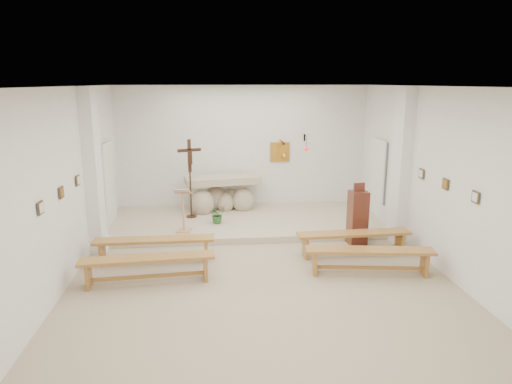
{
  "coord_description": "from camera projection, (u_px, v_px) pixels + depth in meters",
  "views": [
    {
      "loc": [
        -0.86,
        -7.73,
        3.57
      ],
      "look_at": [
        0.04,
        1.6,
        1.31
      ],
      "focal_mm": 32.0,
      "sensor_mm": 36.0,
      "label": 1
    }
  ],
  "objects": [
    {
      "name": "station_frame_left_rear",
      "position": [
        78.0,
        180.0,
        8.83
      ],
      "size": [
        0.03,
        0.2,
        0.2
      ],
      "primitive_type": "cube",
      "color": "#45351E",
      "rests_on": "wall_left"
    },
    {
      "name": "radiator_right",
      "position": [
        388.0,
        219.0,
        11.27
      ],
      "size": [
        0.1,
        0.85,
        0.52
      ],
      "primitive_type": "cube",
      "color": "silver",
      "rests_on": "ground"
    },
    {
      "name": "sanctuary_platform",
      "position": [
        247.0,
        221.0,
        11.77
      ],
      "size": [
        6.98,
        3.0,
        0.15
      ],
      "primitive_type": "cube",
      "color": "#B6A78C",
      "rests_on": "ground"
    },
    {
      "name": "station_frame_left_front",
      "position": [
        40.0,
        208.0,
        6.9
      ],
      "size": [
        0.03,
        0.2,
        0.2
      ],
      "primitive_type": "cube",
      "color": "#45351E",
      "rests_on": "wall_left"
    },
    {
      "name": "gold_wall_relief",
      "position": [
        280.0,
        152.0,
        12.91
      ],
      "size": [
        0.55,
        0.04,
        0.55
      ],
      "primitive_type": "cube",
      "color": "gold",
      "rests_on": "wall_back"
    },
    {
      "name": "station_frame_left_mid",
      "position": [
        61.0,
        192.0,
        7.86
      ],
      "size": [
        0.03,
        0.2,
        0.2
      ],
      "primitive_type": "cube",
      "color": "#45351E",
      "rests_on": "wall_left"
    },
    {
      "name": "crucifix_stand",
      "position": [
        190.0,
        173.0,
        11.61
      ],
      "size": [
        0.59,
        0.27,
        2.03
      ],
      "rotation": [
        0.0,
        0.0,
        0.36
      ],
      "color": "#341E10",
      "rests_on": "sanctuary_platform"
    },
    {
      "name": "wall_left",
      "position": [
        56.0,
        194.0,
        7.66
      ],
      "size": [
        0.02,
        10.0,
        3.5
      ],
      "primitive_type": "cube",
      "color": "white",
      "rests_on": "ground"
    },
    {
      "name": "potted_plant",
      "position": [
        217.0,
        214.0,
        11.34
      ],
      "size": [
        0.54,
        0.53,
        0.45
      ],
      "primitive_type": "imported",
      "rotation": [
        0.0,
        0.0,
        0.7
      ],
      "color": "#2B6127",
      "rests_on": "sanctuary_platform"
    },
    {
      "name": "pilaster_right",
      "position": [
        401.0,
        166.0,
        10.24
      ],
      "size": [
        0.26,
        0.55,
        3.5
      ],
      "primitive_type": "cube",
      "color": "white",
      "rests_on": "ground"
    },
    {
      "name": "station_frame_right_rear",
      "position": [
        422.0,
        174.0,
        9.48
      ],
      "size": [
        0.03,
        0.2,
        0.2
      ],
      "primitive_type": "cube",
      "color": "#45351E",
      "rests_on": "wall_right"
    },
    {
      "name": "station_frame_right_mid",
      "position": [
        445.0,
        184.0,
        8.51
      ],
      "size": [
        0.03,
        0.2,
        0.2
      ],
      "primitive_type": "cube",
      "color": "#45351E",
      "rests_on": "wall_right"
    },
    {
      "name": "radiator_left",
      "position": [
        103.0,
        228.0,
        10.63
      ],
      "size": [
        0.1,
        0.85,
        0.52
      ],
      "primitive_type": "cube",
      "color": "silver",
      "rests_on": "ground"
    },
    {
      "name": "station_frame_right_front",
      "position": [
        476.0,
        197.0,
        7.55
      ],
      "size": [
        0.03,
        0.2,
        0.2
      ],
      "primitive_type": "cube",
      "color": "#45351E",
      "rests_on": "wall_right"
    },
    {
      "name": "ceiling",
      "position": [
        263.0,
        87.0,
        7.58
      ],
      "size": [
        7.0,
        10.0,
        0.02
      ],
      "primitive_type": "cube",
      "color": "silver",
      "rests_on": "wall_back"
    },
    {
      "name": "bench_right_front",
      "position": [
        354.0,
        238.0,
        9.6
      ],
      "size": [
        2.42,
        0.48,
        0.51
      ],
      "rotation": [
        0.0,
        0.0,
        0.04
      ],
      "color": "#A46A2F",
      "rests_on": "ground"
    },
    {
      "name": "altar",
      "position": [
        222.0,
        196.0,
        12.47
      ],
      "size": [
        2.1,
        1.1,
        1.03
      ],
      "rotation": [
        0.0,
        0.0,
        0.17
      ],
      "color": "#BDAB90",
      "rests_on": "sanctuary_platform"
    },
    {
      "name": "wall_right",
      "position": [
        452.0,
        185.0,
        8.31
      ],
      "size": [
        0.02,
        10.0,
        3.5
      ],
      "primitive_type": "cube",
      "color": "white",
      "rests_on": "ground"
    },
    {
      "name": "bench_left_front",
      "position": [
        154.0,
        244.0,
        9.21
      ],
      "size": [
        2.4,
        0.39,
        0.51
      ],
      "rotation": [
        0.0,
        0.0,
        0.0
      ],
      "color": "#A46A2F",
      "rests_on": "ground"
    },
    {
      "name": "sanctuary_lamp",
      "position": [
        306.0,
        147.0,
        12.69
      ],
      "size": [
        0.11,
        0.36,
        0.44
      ],
      "color": "black",
      "rests_on": "wall_back"
    },
    {
      "name": "lectern",
      "position": [
        183.0,
        210.0,
        10.61
      ],
      "size": [
        0.42,
        0.37,
        1.06
      ],
      "rotation": [
        0.0,
        0.0,
        -0.14
      ],
      "color": "tan",
      "rests_on": "sanctuary_platform"
    },
    {
      "name": "bench_left_second",
      "position": [
        148.0,
        264.0,
        8.24
      ],
      "size": [
        2.43,
        0.56,
        0.51
      ],
      "rotation": [
        0.0,
        0.0,
        0.08
      ],
      "color": "#A46A2F",
      "rests_on": "ground"
    },
    {
      "name": "pilaster_left",
      "position": [
        93.0,
        171.0,
        9.61
      ],
      "size": [
        0.26,
        0.55,
        3.5
      ],
      "primitive_type": "cube",
      "color": "white",
      "rests_on": "ground"
    },
    {
      "name": "ground",
      "position": [
        262.0,
        281.0,
        8.4
      ],
      "size": [
        7.0,
        10.0,
        0.0
      ],
      "primitive_type": "cube",
      "color": "tan",
      "rests_on": "ground"
    },
    {
      "name": "bench_right_second",
      "position": [
        370.0,
        255.0,
        8.62
      ],
      "size": [
        2.43,
        0.7,
        0.51
      ],
      "rotation": [
        0.0,
        0.0,
        -0.13
      ],
      "color": "#A46A2F",
      "rests_on": "ground"
    },
    {
      "name": "wall_back",
      "position": [
        243.0,
        149.0,
        12.82
      ],
      "size": [
        7.0,
        0.02,
        3.5
      ],
      "primitive_type": "cube",
      "color": "white",
      "rests_on": "ground"
    },
    {
      "name": "donation_pedestal",
      "position": [
        358.0,
        217.0,
        10.21
      ],
      "size": [
        0.41,
        0.41,
        1.42
      ],
      "rotation": [
        0.0,
        0.0,
        0.08
      ],
      "color": "#582A19",
      "rests_on": "ground"
    }
  ]
}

